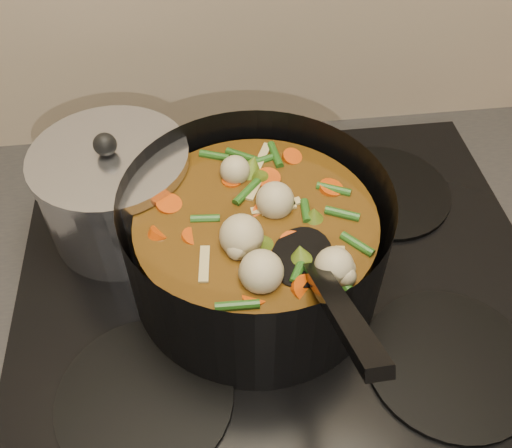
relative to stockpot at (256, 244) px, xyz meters
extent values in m
cube|color=brown|center=(0.03, 0.00, -0.57)|extent=(2.60, 0.60, 0.86)
cube|color=black|center=(0.03, 0.00, -0.11)|extent=(2.64, 0.64, 0.05)
cube|color=black|center=(0.03, 0.00, -0.08)|extent=(0.62, 0.54, 0.02)
cylinder|color=black|center=(-0.13, -0.13, -0.06)|extent=(0.18, 0.18, 0.01)
cylinder|color=black|center=(0.19, -0.13, -0.06)|extent=(0.18, 0.18, 0.01)
cylinder|color=black|center=(-0.13, 0.13, -0.06)|extent=(0.18, 0.18, 0.01)
cylinder|color=black|center=(0.19, 0.13, -0.06)|extent=(0.18, 0.18, 0.01)
cylinder|color=black|center=(0.00, 0.00, 0.00)|extent=(0.32, 0.32, 0.14)
cylinder|color=black|center=(0.00, 0.00, -0.06)|extent=(0.28, 0.28, 0.01)
cylinder|color=#5F3910|center=(0.00, 0.00, -0.01)|extent=(0.26, 0.26, 0.10)
cylinder|color=#E04D0A|center=(0.04, 0.00, 0.04)|extent=(0.03, 0.03, 0.03)
cylinder|color=#E04D0A|center=(0.04, 0.05, 0.04)|extent=(0.04, 0.04, 0.03)
cylinder|color=#E04D0A|center=(-0.01, 0.10, 0.04)|extent=(0.04, 0.04, 0.03)
cylinder|color=#E04D0A|center=(-0.04, 0.03, 0.04)|extent=(0.03, 0.03, 0.03)
cylinder|color=#E04D0A|center=(-0.08, -0.02, 0.04)|extent=(0.04, 0.03, 0.03)
cylinder|color=#E04D0A|center=(-0.02, -0.03, 0.04)|extent=(0.04, 0.04, 0.03)
cylinder|color=#E04D0A|center=(0.03, -0.06, 0.04)|extent=(0.03, 0.04, 0.03)
cylinder|color=#E04D0A|center=(0.09, -0.03, 0.04)|extent=(0.03, 0.03, 0.03)
cylinder|color=#E04D0A|center=(0.04, 0.03, 0.04)|extent=(0.04, 0.04, 0.03)
cylinder|color=#E04D0A|center=(0.01, 0.08, 0.04)|extent=(0.04, 0.04, 0.03)
cylinder|color=#E04D0A|center=(-0.02, 0.03, 0.04)|extent=(0.03, 0.03, 0.03)
cylinder|color=#E04D0A|center=(-0.07, 0.00, 0.04)|extent=(0.04, 0.04, 0.03)
cylinder|color=#E04D0A|center=(-0.07, -0.07, 0.04)|extent=(0.04, 0.04, 0.03)
sphere|color=tan|center=(0.06, 0.00, 0.05)|extent=(0.04, 0.04, 0.04)
sphere|color=tan|center=(0.00, 0.06, 0.05)|extent=(0.04, 0.04, 0.04)
sphere|color=tan|center=(-0.06, -0.01, 0.05)|extent=(0.04, 0.04, 0.04)
sphere|color=tan|center=(0.01, -0.06, 0.05)|extent=(0.04, 0.04, 0.04)
sphere|color=tan|center=(0.06, 0.01, 0.05)|extent=(0.04, 0.04, 0.04)
cone|color=#5C751D|center=(0.01, -0.08, 0.05)|extent=(0.04, 0.04, 0.03)
cone|color=#5C751D|center=(0.08, 0.02, 0.05)|extent=(0.04, 0.04, 0.03)
cone|color=#5C751D|center=(-0.02, 0.08, 0.05)|extent=(0.04, 0.04, 0.03)
cone|color=#5C751D|center=(-0.08, -0.03, 0.05)|extent=(0.04, 0.04, 0.03)
cone|color=#5C751D|center=(0.03, -0.07, 0.05)|extent=(0.04, 0.04, 0.03)
cylinder|color=#265F1C|center=(0.03, 0.03, 0.04)|extent=(0.01, 0.04, 0.01)
cylinder|color=#265F1C|center=(-0.01, 0.10, 0.04)|extent=(0.04, 0.03, 0.01)
cylinder|color=#265F1C|center=(-0.07, 0.04, 0.04)|extent=(0.04, 0.02, 0.01)
cylinder|color=#265F1C|center=(-0.06, -0.02, 0.04)|extent=(0.02, 0.04, 0.01)
cylinder|color=#265F1C|center=(-0.02, -0.04, 0.04)|extent=(0.03, 0.04, 0.01)
cylinder|color=#265F1C|center=(0.04, -0.09, 0.04)|extent=(0.04, 0.02, 0.01)
cylinder|color=#265F1C|center=(0.08, -0.02, 0.04)|extent=(0.04, 0.03, 0.01)
cylinder|color=#265F1C|center=(0.05, 0.03, 0.04)|extent=(0.01, 0.04, 0.01)
cylinder|color=#265F1C|center=(0.01, 0.04, 0.04)|extent=(0.04, 0.03, 0.01)
cylinder|color=#265F1C|center=(-0.06, 0.08, 0.04)|extent=(0.04, 0.02, 0.01)
cylinder|color=#265F1C|center=(-0.08, 0.00, 0.04)|extent=(0.02, 0.04, 0.01)
cylinder|color=#265F1C|center=(-0.04, -0.04, 0.04)|extent=(0.03, 0.04, 0.01)
cylinder|color=#265F1C|center=(0.00, -0.04, 0.04)|extent=(0.04, 0.02, 0.01)
cube|color=tan|center=(-0.07, 0.02, 0.04)|extent=(0.04, 0.01, 0.00)
cube|color=tan|center=(-0.03, -0.06, 0.04)|extent=(0.02, 0.04, 0.00)
cube|color=tan|center=(0.06, -0.04, 0.04)|extent=(0.04, 0.03, 0.00)
cube|color=tan|center=(0.05, 0.05, 0.04)|extent=(0.04, 0.04, 0.00)
cube|color=tan|center=(-0.04, 0.06, 0.04)|extent=(0.03, 0.04, 0.00)
cube|color=tan|center=(-0.06, -0.03, 0.04)|extent=(0.04, 0.02, 0.00)
ellipsoid|color=black|center=(0.04, -0.06, 0.04)|extent=(0.08, 0.10, 0.01)
cube|color=black|center=(0.05, -0.16, 0.09)|extent=(0.03, 0.17, 0.10)
cylinder|color=silver|center=(-0.16, 0.11, -0.01)|extent=(0.18, 0.18, 0.11)
cylinder|color=silver|center=(-0.16, 0.11, 0.05)|extent=(0.18, 0.18, 0.01)
sphere|color=black|center=(-0.16, 0.11, 0.07)|extent=(0.03, 0.03, 0.03)
camera|label=1|loc=(-0.05, -0.40, 0.48)|focal=40.00mm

